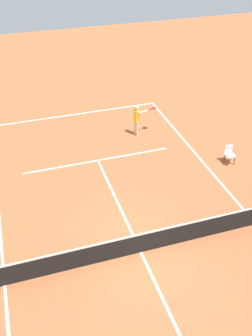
# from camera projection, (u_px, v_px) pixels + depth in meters

# --- Properties ---
(ground_plane) EXTENTS (60.00, 60.00, 0.00)m
(ground_plane) POSITION_uv_depth(u_px,v_px,m) (141.00, 252.00, 14.64)
(ground_plane) COLOR #B76038
(court_lines) EXTENTS (10.04, 23.55, 0.01)m
(court_lines) POSITION_uv_depth(u_px,v_px,m) (141.00, 252.00, 14.64)
(court_lines) COLOR white
(court_lines) RESTS_ON ground
(tennis_net) EXTENTS (10.64, 0.10, 1.07)m
(tennis_net) POSITION_uv_depth(u_px,v_px,m) (141.00, 243.00, 14.36)
(tennis_net) COLOR #4C4C51
(tennis_net) RESTS_ON ground
(player_serving) EXTENTS (1.35, 0.49, 1.82)m
(player_serving) POSITION_uv_depth(u_px,v_px,m) (137.00, 117.00, 21.12)
(player_serving) COLOR beige
(player_serving) RESTS_ON ground
(tennis_ball) EXTENTS (0.07, 0.07, 0.07)m
(tennis_ball) POSITION_uv_depth(u_px,v_px,m) (144.00, 144.00, 20.85)
(tennis_ball) COLOR #CCE033
(tennis_ball) RESTS_ON ground
(courtside_chair_mid) EXTENTS (0.44, 0.46, 0.95)m
(courtside_chair_mid) POSITION_uv_depth(u_px,v_px,m) (229.00, 154.00, 19.20)
(courtside_chair_mid) COLOR #262626
(courtside_chair_mid) RESTS_ON ground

